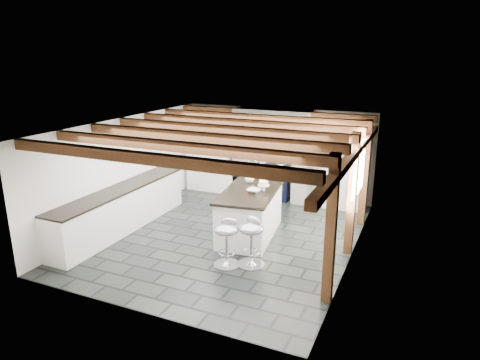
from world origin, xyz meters
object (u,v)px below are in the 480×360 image
at_px(kitchen_island, 250,212).
at_px(bar_stool_near, 252,236).
at_px(bar_stool_far, 227,237).
at_px(range_cooker, 272,180).

bearing_deg(kitchen_island, bar_stool_near, -73.93).
height_order(kitchen_island, bar_stool_far, kitchen_island).
xyz_separation_m(kitchen_island, bar_stool_far, (0.14, -1.41, 0.05)).
bearing_deg(bar_stool_near, kitchen_island, 136.81).
distance_m(range_cooker, kitchen_island, 2.50).
relative_size(bar_stool_near, bar_stool_far, 1.03).
xyz_separation_m(bar_stool_near, bar_stool_far, (-0.40, -0.18, -0.02)).
height_order(kitchen_island, bar_stool_near, kitchen_island).
bearing_deg(range_cooker, bar_stool_near, -75.64).
relative_size(range_cooker, kitchen_island, 0.48).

